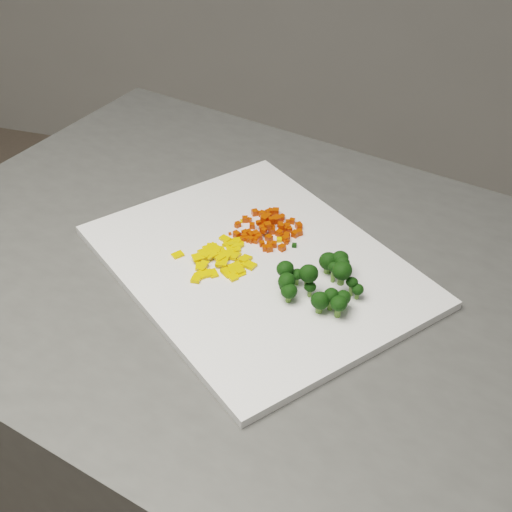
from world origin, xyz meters
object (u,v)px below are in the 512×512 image
(cutting_board, at_px, (256,265))
(carrot_pile, at_px, (267,224))
(broccoli_pile, at_px, (323,276))
(counter_block, at_px, (261,469))
(pepper_pile, at_px, (213,257))

(cutting_board, height_order, carrot_pile, carrot_pile)
(cutting_board, relative_size, broccoli_pile, 3.75)
(counter_block, relative_size, pepper_pile, 9.42)
(counter_block, height_order, broccoli_pile, broccoli_pile)
(cutting_board, bearing_deg, carrot_pile, 93.45)
(carrot_pile, relative_size, broccoli_pile, 0.83)
(cutting_board, height_order, pepper_pile, pepper_pile)
(cutting_board, bearing_deg, pepper_pile, -163.81)
(counter_block, distance_m, cutting_board, 0.46)
(counter_block, bearing_deg, cutting_board, 157.09)
(cutting_board, bearing_deg, broccoli_pile, -20.38)
(cutting_board, xyz_separation_m, pepper_pile, (-0.06, -0.02, 0.01))
(cutting_board, height_order, broccoli_pile, broccoli_pile)
(pepper_pile, bearing_deg, carrot_pile, 59.31)
(counter_block, xyz_separation_m, pepper_pile, (-0.07, -0.01, 0.47))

